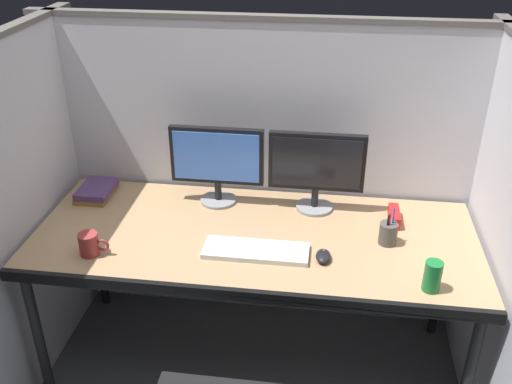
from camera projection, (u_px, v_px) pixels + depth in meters
name	position (u px, v px, depth m)	size (l,w,h in m)	color
cubicle_partition_rear	(267.00, 178.00, 2.81)	(2.21, 0.06, 1.57)	silver
cubicle_partition_left	(23.00, 220.00, 2.45)	(0.06, 1.41, 1.57)	silver
cubicle_partition_right	(503.00, 256.00, 2.22)	(0.06, 1.41, 1.57)	silver
desk	(254.00, 245.00, 2.46)	(1.90, 0.80, 0.74)	tan
monitor_left	(217.00, 160.00, 2.60)	(0.43, 0.17, 0.37)	gray
monitor_right	(317.00, 167.00, 2.54)	(0.43, 0.17, 0.37)	gray
keyboard_main	(256.00, 251.00, 2.32)	(0.43, 0.15, 0.02)	silver
computer_mouse	(323.00, 256.00, 2.27)	(0.06, 0.10, 0.04)	black
pen_cup	(388.00, 233.00, 2.36)	(0.08, 0.08, 0.17)	#4C4742
book_stack	(96.00, 191.00, 2.73)	(0.16, 0.21, 0.05)	olive
coffee_mug	(90.00, 244.00, 2.29)	(0.13, 0.08, 0.09)	#993333
soda_can	(432.00, 276.00, 2.09)	(0.07, 0.07, 0.12)	#197233
red_stapler	(394.00, 216.00, 2.52)	(0.04, 0.15, 0.06)	red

